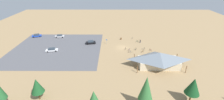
# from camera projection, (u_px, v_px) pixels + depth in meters

# --- Properties ---
(ground) EXTENTS (160.00, 160.00, 0.00)m
(ground) POSITION_uv_depth(u_px,v_px,m) (123.00, 48.00, 67.96)
(ground) COLOR #9E7F56
(ground) RESTS_ON ground
(parking_lot_asphalt) EXTENTS (36.60, 34.31, 0.05)m
(parking_lot_asphalt) POSITION_uv_depth(u_px,v_px,m) (57.00, 49.00, 67.18)
(parking_lot_asphalt) COLOR #56565B
(parking_lot_asphalt) RESTS_ON ground
(bike_pavilion) EXTENTS (15.64, 8.45, 5.14)m
(bike_pavilion) POSITION_uv_depth(u_px,v_px,m) (159.00, 59.00, 53.18)
(bike_pavilion) COLOR beige
(bike_pavilion) RESTS_ON ground
(trash_bin) EXTENTS (0.60, 0.60, 0.90)m
(trash_bin) POSITION_uv_depth(u_px,v_px,m) (121.00, 39.00, 76.21)
(trash_bin) COLOR brown
(trash_bin) RESTS_ON ground
(lot_sign) EXTENTS (0.56, 0.08, 2.20)m
(lot_sign) POSITION_uv_depth(u_px,v_px,m) (107.00, 41.00, 71.20)
(lot_sign) COLOR #99999E
(lot_sign) RESTS_ON ground
(pine_center) EXTENTS (3.49, 3.49, 6.84)m
(pine_center) POSITION_uv_depth(u_px,v_px,m) (193.00, 86.00, 37.29)
(pine_center) COLOR brown
(pine_center) RESTS_ON ground
(pine_west) EXTENTS (3.18, 3.18, 6.41)m
(pine_west) POSITION_uv_depth(u_px,v_px,m) (94.00, 99.00, 34.12)
(pine_west) COLOR brown
(pine_west) RESTS_ON ground
(pine_east) EXTENTS (3.10, 3.10, 6.03)m
(pine_east) POSITION_uv_depth(u_px,v_px,m) (37.00, 86.00, 38.42)
(pine_east) COLOR brown
(pine_east) RESTS_ON ground
(pine_mideast) EXTENTS (3.29, 3.29, 8.69)m
(pine_mideast) POSITION_uv_depth(u_px,v_px,m) (146.00, 88.00, 35.16)
(pine_mideast) COLOR brown
(pine_mideast) RESTS_ON ground
(bicycle_red_edge_south) EXTENTS (0.66, 1.57, 0.81)m
(bicycle_red_edge_south) POSITION_uv_depth(u_px,v_px,m) (150.00, 50.00, 65.23)
(bicycle_red_edge_south) COLOR black
(bicycle_red_edge_south) RESTS_ON ground
(bicycle_yellow_lone_west) EXTENTS (0.58, 1.63, 0.75)m
(bicycle_yellow_lone_west) POSITION_uv_depth(u_px,v_px,m) (149.00, 53.00, 62.52)
(bicycle_yellow_lone_west) COLOR black
(bicycle_yellow_lone_west) RESTS_ON ground
(bicycle_black_front_row) EXTENTS (0.71, 1.66, 0.82)m
(bicycle_black_front_row) POSITION_uv_depth(u_px,v_px,m) (125.00, 49.00, 66.17)
(bicycle_black_front_row) COLOR black
(bicycle_black_front_row) RESTS_ON ground
(bicycle_orange_yard_left) EXTENTS (1.35, 1.17, 0.88)m
(bicycle_orange_yard_left) POSITION_uv_depth(u_px,v_px,m) (143.00, 51.00, 63.90)
(bicycle_orange_yard_left) COLOR black
(bicycle_orange_yard_left) RESTS_ON ground
(bicycle_teal_edge_north) EXTENTS (0.92, 1.42, 0.87)m
(bicycle_teal_edge_north) POSITION_uv_depth(u_px,v_px,m) (136.00, 49.00, 65.75)
(bicycle_teal_edge_north) COLOR black
(bicycle_teal_edge_north) RESTS_ON ground
(bicycle_silver_by_bin) EXTENTS (1.64, 0.51, 0.85)m
(bicycle_silver_by_bin) POSITION_uv_depth(u_px,v_px,m) (130.00, 52.00, 63.60)
(bicycle_silver_by_bin) COLOR black
(bicycle_silver_by_bin) RESTS_ON ground
(bicycle_blue_near_sign) EXTENTS (0.48, 1.78, 0.93)m
(bicycle_blue_near_sign) POSITION_uv_depth(u_px,v_px,m) (132.00, 38.00, 77.08)
(bicycle_blue_near_sign) COLOR black
(bicycle_blue_near_sign) RESTS_ON ground
(bicycle_white_yard_center) EXTENTS (1.48, 1.11, 0.89)m
(bicycle_white_yard_center) POSITION_uv_depth(u_px,v_px,m) (143.00, 49.00, 66.04)
(bicycle_white_yard_center) COLOR black
(bicycle_white_yard_center) RESTS_ON ground
(bicycle_purple_near_porch) EXTENTS (0.76, 1.63, 0.89)m
(bicycle_purple_near_porch) POSITION_uv_depth(u_px,v_px,m) (129.00, 50.00, 65.17)
(bicycle_purple_near_porch) COLOR black
(bicycle_purple_near_porch) RESTS_ON ground
(bicycle_green_yard_right) EXTENTS (1.53, 0.78, 0.82)m
(bicycle_green_yard_right) POSITION_uv_depth(u_px,v_px,m) (137.00, 41.00, 73.62)
(bicycle_green_yard_right) COLOR black
(bicycle_green_yard_right) RESTS_ON ground
(car_blue_far_end) EXTENTS (4.66, 3.01, 1.44)m
(car_blue_far_end) POSITION_uv_depth(u_px,v_px,m) (37.00, 35.00, 79.27)
(car_blue_far_end) COLOR #1E42B2
(car_blue_far_end) RESTS_ON parking_lot_asphalt
(car_white_back_corner) EXTENTS (4.90, 2.57, 1.35)m
(car_white_back_corner) POSITION_uv_depth(u_px,v_px,m) (52.00, 50.00, 64.52)
(car_white_back_corner) COLOR white
(car_white_back_corner) RESTS_ON parking_lot_asphalt
(car_black_by_curb) EXTENTS (4.63, 2.80, 1.43)m
(car_black_by_curb) POSITION_uv_depth(u_px,v_px,m) (91.00, 42.00, 71.44)
(car_black_by_curb) COLOR black
(car_black_by_curb) RESTS_ON parking_lot_asphalt
(car_silver_near_entry) EXTENTS (4.44, 2.17, 1.34)m
(car_silver_near_entry) POSITION_uv_depth(u_px,v_px,m) (60.00, 36.00, 78.67)
(car_silver_near_entry) COLOR #BCBCC1
(car_silver_near_entry) RESTS_ON parking_lot_asphalt
(visitor_by_pavilion) EXTENTS (0.39, 0.40, 1.71)m
(visitor_by_pavilion) POSITION_uv_depth(u_px,v_px,m) (140.00, 41.00, 72.48)
(visitor_by_pavilion) COLOR #2D3347
(visitor_by_pavilion) RESTS_ON ground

